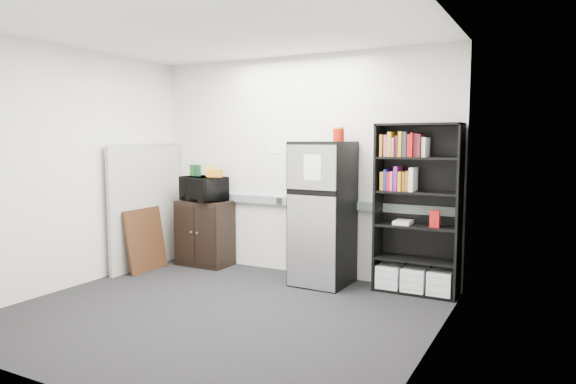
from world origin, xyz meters
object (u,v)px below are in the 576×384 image
object	(u,v)px
microwave	(203,189)
refrigerator	(323,213)
cubicle_partition	(147,206)
cabinet	(205,233)
bookshelf	(417,210)

from	to	relation	value
microwave	refrigerator	xyz separation A→B (m)	(1.75, -0.06, -0.20)
cubicle_partition	cabinet	xyz separation A→B (m)	(0.62, 0.42, -0.38)
cubicle_partition	refrigerator	distance (m)	2.40
microwave	refrigerator	size ratio (longest dim) A/B	0.35
cabinet	microwave	xyz separation A→B (m)	(0.00, -0.02, 0.60)
cabinet	refrigerator	size ratio (longest dim) A/B	0.52
cabinet	refrigerator	distance (m)	1.80
bookshelf	cabinet	world-z (taller)	bookshelf
bookshelf	cubicle_partition	bearing A→B (deg)	-171.94
bookshelf	refrigerator	distance (m)	1.07
cubicle_partition	refrigerator	bearing A→B (deg)	8.18
microwave	cubicle_partition	bearing A→B (deg)	-132.22
microwave	refrigerator	bearing A→B (deg)	12.50
bookshelf	microwave	distance (m)	2.81
bookshelf	cubicle_partition	size ratio (longest dim) A/B	1.14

